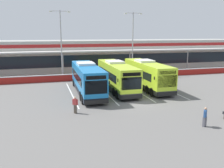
% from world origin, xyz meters
% --- Properties ---
extents(ground_plane, '(200.00, 200.00, 0.00)m').
position_xyz_m(ground_plane, '(0.00, 0.00, 0.00)').
color(ground_plane, '#605E5B').
extents(terminal_building, '(70.00, 13.00, 6.00)m').
position_xyz_m(terminal_building, '(-0.00, 26.91, 3.01)').
color(terminal_building, beige).
rests_on(terminal_building, ground).
extents(red_barrier_wall, '(60.00, 0.40, 1.10)m').
position_xyz_m(red_barrier_wall, '(0.00, 14.50, 0.56)').
color(red_barrier_wall, maroon).
rests_on(red_barrier_wall, ground).
extents(coach_bus_leftmost, '(3.07, 12.20, 3.78)m').
position_xyz_m(coach_bus_leftmost, '(-4.34, 5.78, 1.79)').
color(coach_bus_leftmost, '#1972B7').
rests_on(coach_bus_leftmost, ground).
extents(coach_bus_left_centre, '(3.07, 12.20, 3.78)m').
position_xyz_m(coach_bus_left_centre, '(-0.23, 6.65, 1.79)').
color(coach_bus_left_centre, '#B7DB2D').
rests_on(coach_bus_left_centre, ground).
extents(coach_bus_centre, '(3.07, 12.20, 3.78)m').
position_xyz_m(coach_bus_centre, '(4.13, 6.72, 1.79)').
color(coach_bus_centre, '#B7DB2D').
rests_on(coach_bus_centre, ground).
extents(bay_stripe_far_west, '(0.14, 13.00, 0.01)m').
position_xyz_m(bay_stripe_far_west, '(-6.30, 6.00, 0.00)').
color(bay_stripe_far_west, silver).
rests_on(bay_stripe_far_west, ground).
extents(bay_stripe_west, '(0.14, 13.00, 0.01)m').
position_xyz_m(bay_stripe_west, '(-2.10, 6.00, 0.00)').
color(bay_stripe_west, silver).
rests_on(bay_stripe_west, ground).
extents(bay_stripe_mid_west, '(0.14, 13.00, 0.01)m').
position_xyz_m(bay_stripe_mid_west, '(2.10, 6.00, 0.00)').
color(bay_stripe_mid_west, silver).
rests_on(bay_stripe_mid_west, ground).
extents(bay_stripe_centre, '(0.14, 13.00, 0.01)m').
position_xyz_m(bay_stripe_centre, '(6.30, 6.00, 0.00)').
color(bay_stripe_centre, silver).
rests_on(bay_stripe_centre, ground).
extents(pedestrian_in_dark_coat, '(0.44, 0.45, 1.62)m').
position_xyz_m(pedestrian_in_dark_coat, '(2.78, -7.86, 0.87)').
color(pedestrian_in_dark_coat, slate).
rests_on(pedestrian_in_dark_coat, ground).
extents(pedestrian_child, '(0.49, 0.42, 1.62)m').
position_xyz_m(pedestrian_child, '(-6.81, -1.69, 0.87)').
color(pedestrian_child, '#4C4238').
rests_on(pedestrian_child, ground).
extents(lamp_post_west, '(3.24, 0.28, 11.00)m').
position_xyz_m(lamp_post_west, '(-6.54, 16.79, 6.29)').
color(lamp_post_west, '#9E9EA3').
rests_on(lamp_post_west, ground).
extents(lamp_post_centre, '(3.24, 0.28, 11.00)m').
position_xyz_m(lamp_post_centre, '(5.90, 17.13, 6.29)').
color(lamp_post_centre, '#9E9EA3').
rests_on(lamp_post_centre, ground).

